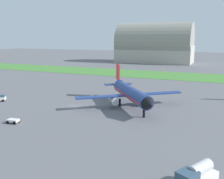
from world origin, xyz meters
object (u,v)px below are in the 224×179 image
airplane_midfield_jet (130,93)px  baggage_cart_by_runway (13,121)px  pushback_tug_midfield (0,98)px  fuel_truck_near_gate (196,177)px

airplane_midfield_jet → baggage_cart_by_runway: (-19.11, -23.22, -3.22)m
pushback_tug_midfield → baggage_cart_by_runway: size_ratio=1.52×
fuel_truck_near_gate → pushback_tug_midfield: 62.54m
airplane_midfield_jet → baggage_cart_by_runway: bearing=-77.9°
fuel_truck_near_gate → pushback_tug_midfield: size_ratio=1.72×
pushback_tug_midfield → airplane_midfield_jet: bearing=-19.2°
fuel_truck_near_gate → airplane_midfield_jet: bearing=-120.1°
baggage_cart_by_runway → pushback_tug_midfield: bearing=-45.9°
airplane_midfield_jet → baggage_cart_by_runway: airplane_midfield_jet is taller
airplane_midfield_jet → fuel_truck_near_gate: 39.07m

